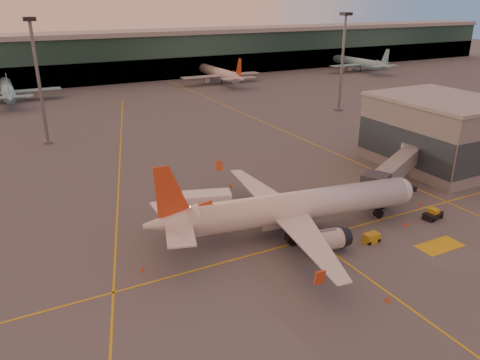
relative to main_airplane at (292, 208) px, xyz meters
name	(u,v)px	position (x,y,z in m)	size (l,w,h in m)	color
ground	(303,266)	(-3.17, -7.42, -3.68)	(600.00, 600.00, 0.00)	#4C4F54
taxi_markings	(134,164)	(-10.49, 37.07, -3.67)	(100.12, 173.00, 0.01)	gold
terminal	(78,58)	(-3.17, 134.38, 5.08)	(400.00, 20.00, 17.60)	#19382D
gate_building	(439,132)	(38.77, 10.52, 2.62)	(18.40, 22.40, 12.60)	slate
mast_west_near	(37,73)	(-23.17, 58.58, 11.18)	(2.40, 2.40, 25.60)	slate
mast_east_near	(343,55)	(51.83, 54.58, 11.18)	(2.40, 2.40, 25.60)	slate
distant_aircraft_row	(24,100)	(-24.17, 110.58, -3.68)	(290.00, 34.00, 13.00)	#7FC5D4
main_airplane	(292,208)	(0.00, 0.00, 0.00)	(37.43, 33.90, 11.32)	silver
jet_bridge	(399,167)	(23.59, 4.86, 0.20)	(20.79, 12.66, 5.68)	slate
catering_truck	(208,207)	(-8.72, 7.05, -0.88)	(6.87, 4.55, 4.92)	#AF1921
gpu_cart	(372,238)	(7.86, -6.69, -3.09)	(2.12, 1.34, 1.20)	#B79516
pushback_tug	(433,215)	(20.25, -5.50, -3.07)	(3.11, 2.00, 1.49)	black
cone_nose	(420,204)	(22.20, -1.51, -3.40)	(0.45, 0.45, 0.57)	#EB3D0C
cone_tail	(142,269)	(-19.95, 0.18, -3.42)	(0.42, 0.42, 0.53)	#EB3D0C
cone_wing_right	(388,299)	(0.63, -17.03, -3.39)	(0.47, 0.47, 0.60)	#EB3D0C
cone_wing_left	(230,186)	(0.22, 18.15, -3.38)	(0.48, 0.48, 0.62)	#EB3D0C
cone_fwd	(406,224)	(15.24, -5.30, -3.40)	(0.46, 0.46, 0.58)	#EB3D0C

